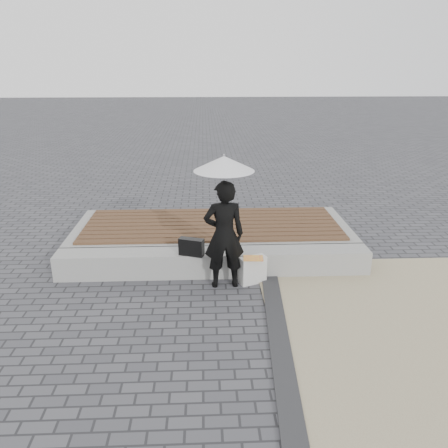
{
  "coord_description": "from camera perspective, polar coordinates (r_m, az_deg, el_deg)",
  "views": [
    {
      "loc": [
        -0.13,
        -5.14,
        3.25
      ],
      "look_at": [
        0.15,
        1.17,
        1.0
      ],
      "focal_mm": 36.8,
      "sensor_mm": 36.0,
      "label": 1
    }
  ],
  "objects": [
    {
      "name": "ground",
      "position": [
        6.09,
        -0.93,
        -12.69
      ],
      "size": [
        80.0,
        80.0,
        0.0
      ],
      "primitive_type": "plane",
      "color": "#4A4A4F",
      "rests_on": "ground"
    },
    {
      "name": "edging_band",
      "position": [
        5.73,
        7.0,
        -14.95
      ],
      "size": [
        0.61,
        5.2,
        0.04
      ],
      "primitive_type": "cube",
      "rotation": [
        0.0,
        0.0,
        -0.07
      ],
      "color": "#2C2C2E",
      "rests_on": "ground"
    },
    {
      "name": "seating_ledge",
      "position": [
        7.4,
        -1.3,
        -4.74
      ],
      "size": [
        5.0,
        0.45,
        0.4
      ],
      "primitive_type": "cube",
      "color": "#959691",
      "rests_on": "ground"
    },
    {
      "name": "timber_platform",
      "position": [
        8.51,
        -1.48,
        -1.41
      ],
      "size": [
        5.0,
        2.0,
        0.4
      ],
      "primitive_type": "cube",
      "color": "#9E9E99",
      "rests_on": "ground"
    },
    {
      "name": "timber_decking",
      "position": [
        8.43,
        -1.49,
        -0.01
      ],
      "size": [
        4.6,
        1.8,
        0.04
      ],
      "primitive_type": null,
      "color": "brown",
      "rests_on": "timber_platform"
    },
    {
      "name": "woman",
      "position": [
        6.77,
        0.0,
        -1.37
      ],
      "size": [
        0.64,
        0.45,
        1.66
      ],
      "primitive_type": "imported",
      "rotation": [
        0.0,
        0.0,
        3.23
      ],
      "color": "black",
      "rests_on": "ground"
    },
    {
      "name": "parasol",
      "position": [
        6.46,
        -0.0,
        7.52
      ],
      "size": [
        0.86,
        0.86,
        1.1
      ],
      "rotation": [
        0.0,
        0.0,
        -0.33
      ],
      "color": "#A6A6AB",
      "rests_on": "ground"
    },
    {
      "name": "handbag",
      "position": [
        7.12,
        -4.07,
        -2.86
      ],
      "size": [
        0.41,
        0.26,
        0.27
      ],
      "primitive_type": "cube",
      "rotation": [
        0.0,
        0.0,
        -0.35
      ],
      "color": "black",
      "rests_on": "seating_ledge"
    },
    {
      "name": "canvas_tote",
      "position": [
        7.11,
        3.58,
        -5.71
      ],
      "size": [
        0.44,
        0.31,
        0.43
      ],
      "primitive_type": "cube",
      "rotation": [
        0.0,
        0.0,
        0.39
      ],
      "color": "silver",
      "rests_on": "ground"
    },
    {
      "name": "magazine",
      "position": [
        6.98,
        3.66,
        -4.26
      ],
      "size": [
        0.31,
        0.24,
        0.01
      ],
      "primitive_type": "cube",
      "rotation": [
        0.0,
        0.0,
        -0.07
      ],
      "color": "#CE343A",
      "rests_on": "canvas_tote"
    }
  ]
}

